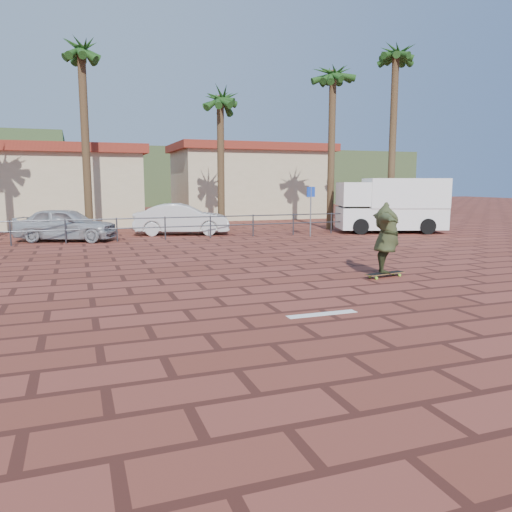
% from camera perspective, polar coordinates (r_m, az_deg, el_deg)
% --- Properties ---
extents(ground, '(120.00, 120.00, 0.00)m').
position_cam_1_polar(ground, '(10.30, 0.99, -5.37)').
color(ground, brown).
rests_on(ground, ground).
extents(paint_stripe, '(1.40, 0.22, 0.01)m').
position_cam_1_polar(paint_stripe, '(9.52, 7.56, -6.59)').
color(paint_stripe, white).
rests_on(paint_stripe, ground).
extents(guardrail, '(24.06, 0.06, 1.00)m').
position_cam_1_polar(guardrail, '(21.72, -10.35, 3.61)').
color(guardrail, '#47494F').
rests_on(guardrail, ground).
extents(palm_left, '(2.40, 2.40, 9.45)m').
position_cam_1_polar(palm_left, '(24.96, -19.34, 20.71)').
color(palm_left, brown).
rests_on(palm_left, ground).
extents(palm_center, '(2.40, 2.40, 7.75)m').
position_cam_1_polar(palm_center, '(26.12, -4.11, 17.02)').
color(palm_center, brown).
rests_on(palm_center, ground).
extents(palm_right, '(2.40, 2.40, 9.05)m').
position_cam_1_polar(palm_right, '(27.00, 8.78, 19.29)').
color(palm_right, brown).
rests_on(palm_right, ground).
extents(palm_far_right, '(2.40, 2.40, 10.05)m').
position_cam_1_polar(palm_far_right, '(27.89, 15.68, 20.68)').
color(palm_far_right, brown).
rests_on(palm_far_right, ground).
extents(building_west, '(12.60, 7.60, 4.50)m').
position_cam_1_polar(building_west, '(31.44, -24.50, 7.38)').
color(building_west, beige).
rests_on(building_west, ground).
extents(building_east, '(10.60, 6.60, 5.00)m').
position_cam_1_polar(building_east, '(35.29, -0.73, 8.58)').
color(building_east, beige).
rests_on(building_east, ground).
extents(hill_front, '(70.00, 18.00, 6.00)m').
position_cam_1_polar(hill_front, '(59.46, -16.60, 8.63)').
color(hill_front, '#384C28').
rests_on(hill_front, ground).
extents(longboard, '(1.21, 0.46, 0.12)m').
position_cam_1_polar(longboard, '(13.44, 14.53, -1.96)').
color(longboard, olive).
rests_on(longboard, ground).
extents(skateboarder, '(1.43, 2.33, 1.84)m').
position_cam_1_polar(skateboarder, '(13.30, 14.68, 2.03)').
color(skateboarder, '#363D21').
rests_on(skateboarder, longboard).
extents(campervan, '(5.49, 3.61, 2.63)m').
position_cam_1_polar(campervan, '(25.46, 15.25, 5.74)').
color(campervan, white).
rests_on(campervan, ground).
extents(car_silver, '(4.44, 3.06, 1.40)m').
position_cam_1_polar(car_silver, '(22.42, -20.89, 3.40)').
color(car_silver, '#A4A7AB').
rests_on(car_silver, ground).
extents(car_white, '(4.66, 2.60, 1.45)m').
position_cam_1_polar(car_white, '(23.81, -8.45, 4.19)').
color(car_white, silver).
rests_on(car_white, ground).
extents(street_sign, '(0.45, 0.16, 2.25)m').
position_cam_1_polar(street_sign, '(22.79, 6.28, 6.17)').
color(street_sign, gray).
rests_on(street_sign, ground).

